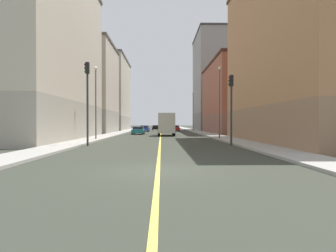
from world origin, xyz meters
name	(u,v)px	position (x,y,z in m)	size (l,w,h in m)	color
ground_plane	(158,171)	(0.00, 0.00, 0.00)	(400.00, 400.00, 0.00)	#31352C
sidewalk_left	(198,132)	(7.40, 49.00, 0.07)	(2.53, 168.00, 0.15)	#9E9B93
sidewalk_right	(123,132)	(-7.40, 49.00, 0.07)	(2.53, 168.00, 0.15)	#9E9B93
lane_center_stripe	(161,132)	(0.00, 49.00, 0.01)	(0.16, 154.00, 0.01)	#E5D14C
building_left_near	(302,48)	(13.04, 16.06, 8.74)	(9.05, 23.25, 17.45)	#8F6B4F
building_left_mid	(235,98)	(13.04, 41.58, 6.19)	(9.05, 20.92, 12.37)	brown
building_left_far	(214,82)	(13.04, 62.96, 11.73)	(9.05, 17.61, 23.45)	slate
building_right_corner	(40,50)	(-13.04, 21.69, 9.79)	(9.05, 23.89, 19.55)	#9D9688
building_right_midblock	(89,89)	(-13.04, 44.22, 8.09)	(9.05, 15.17, 16.15)	#9D9688
building_right_distant	(109,94)	(-13.04, 65.33, 8.96)	(9.05, 20.62, 17.90)	#9D9688
traffic_light_left_near	(231,100)	(5.71, 12.58, 3.69)	(0.40, 0.32, 5.67)	#2D2D2D
traffic_light_right_near	(87,93)	(-5.75, 12.58, 4.25)	(0.40, 0.32, 6.64)	#2D2D2D
street_lamp_left_near	(219,95)	(6.73, 22.84, 4.97)	(0.36, 0.36, 8.08)	#4C4C51
street_lamp_right_near	(96,95)	(-6.73, 20.33, 4.71)	(0.36, 0.36, 7.57)	#4C4C51
street_lamp_left_far	(193,108)	(6.73, 51.98, 4.99)	(0.36, 0.36, 8.12)	#4C4C51
car_red	(175,128)	(3.22, 57.17, 0.63)	(1.95, 4.57, 1.27)	red
car_teal	(138,130)	(-3.62, 37.76, 0.62)	(1.94, 4.59, 1.24)	#196670
car_blue	(144,129)	(-3.41, 51.83, 0.64)	(1.99, 4.23, 1.29)	#23389E
car_black	(156,128)	(-1.37, 67.05, 0.60)	(1.92, 4.15, 1.21)	black
car_maroon	(165,129)	(0.79, 44.59, 0.66)	(1.83, 4.59, 1.36)	maroon
box_truck	(166,124)	(0.84, 31.83, 1.67)	(2.39, 6.73, 3.18)	maroon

